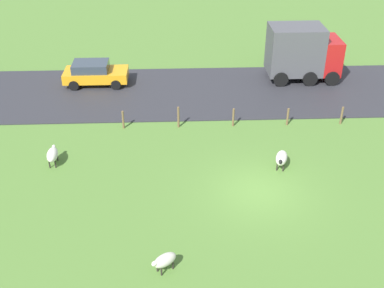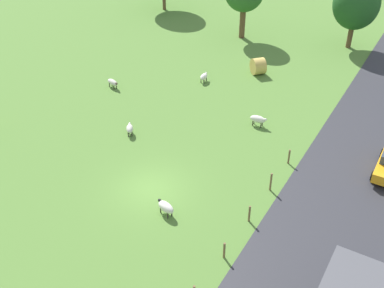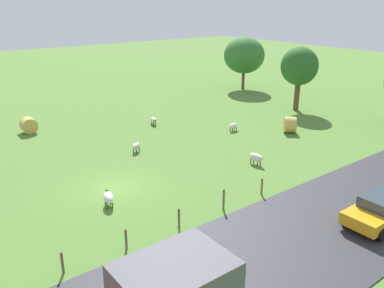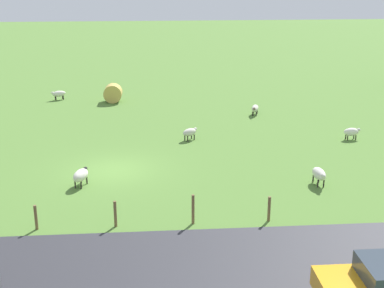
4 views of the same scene
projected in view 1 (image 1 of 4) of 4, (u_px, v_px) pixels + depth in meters
The scene contains 12 objects.
ground_plane at pixel (258, 192), 22.02m from camera, with size 160.00×160.00×0.00m, color #517A33.
road_strip at pixel (231, 91), 31.37m from camera, with size 8.00×80.00×0.06m, color #2D2D33.
sheep_1 at pixel (165, 260), 17.60m from camera, with size 0.93×1.04×0.72m.
sheep_3 at pixel (281, 158), 23.47m from camera, with size 1.32×0.88×0.81m.
sheep_5 at pixel (52, 155), 23.71m from camera, with size 1.28×0.58×0.82m.
fence_post_0 at pixel (342, 115), 27.34m from camera, with size 0.12×0.12×1.07m, color brown.
fence_post_1 at pixel (288, 117), 27.24m from camera, with size 0.12×0.12×1.03m, color brown.
fence_post_2 at pixel (233, 117), 27.11m from camera, with size 0.12×0.12×1.10m, color brown.
fence_post_3 at pixel (178, 117), 26.96m from camera, with size 0.12×0.12×1.26m, color brown.
fence_post_4 at pixel (123, 120), 26.90m from camera, with size 0.12×0.12×1.07m, color brown.
truck_0 at pixel (302, 52), 32.19m from camera, with size 2.86×4.73×3.63m.
car_0 at pixel (95, 73), 31.91m from camera, with size 2.18×4.18×1.52m.
Camera 1 is at (-17.64, 3.77, 13.17)m, focal length 45.07 mm.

